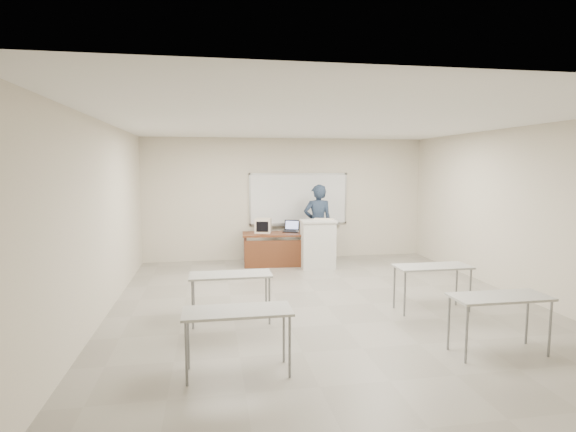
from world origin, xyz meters
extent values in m
cube|color=gray|center=(0.00, 0.00, -0.01)|extent=(7.00, 8.00, 0.01)
cube|color=white|center=(0.30, 3.97, 1.50)|extent=(2.40, 0.03, 1.20)
cube|color=#B7BABC|center=(0.30, 3.97, 2.12)|extent=(2.48, 0.04, 0.04)
cube|color=#B7BABC|center=(0.30, 3.97, 0.88)|extent=(2.48, 0.04, 0.04)
cube|color=#B7BABC|center=(-0.92, 3.97, 1.50)|extent=(0.04, 0.04, 1.28)
cube|color=#B7BABC|center=(1.52, 3.97, 1.50)|extent=(0.04, 0.04, 1.28)
cube|color=#B7BABC|center=(0.30, 3.92, 0.84)|extent=(2.16, 0.07, 0.02)
cube|color=#9B9C96|center=(-1.60, -0.50, 0.71)|extent=(1.20, 0.50, 0.03)
cylinder|color=slate|center=(-2.15, -0.70, 0.35)|extent=(0.03, 0.03, 0.70)
cylinder|color=slate|center=(-1.05, -0.70, 0.35)|extent=(0.03, 0.03, 0.70)
cylinder|color=slate|center=(-2.15, -0.30, 0.35)|extent=(0.03, 0.03, 0.70)
cylinder|color=slate|center=(-1.05, -0.30, 0.35)|extent=(0.03, 0.03, 0.70)
cube|color=#9B9C96|center=(1.60, -0.50, 0.71)|extent=(1.20, 0.50, 0.03)
cylinder|color=slate|center=(1.05, -0.70, 0.35)|extent=(0.03, 0.03, 0.70)
cylinder|color=slate|center=(2.15, -0.70, 0.35)|extent=(0.03, 0.03, 0.70)
cylinder|color=slate|center=(1.05, -0.30, 0.35)|extent=(0.03, 0.03, 0.70)
cylinder|color=slate|center=(2.15, -0.30, 0.35)|extent=(0.03, 0.03, 0.70)
cube|color=#9B9C96|center=(-1.60, -2.20, 0.71)|extent=(1.20, 0.50, 0.03)
cylinder|color=slate|center=(-2.15, -2.40, 0.35)|extent=(0.03, 0.03, 0.70)
cylinder|color=slate|center=(-1.05, -2.40, 0.35)|extent=(0.03, 0.03, 0.70)
cylinder|color=slate|center=(-2.15, -2.00, 0.35)|extent=(0.03, 0.03, 0.70)
cylinder|color=slate|center=(-1.05, -2.00, 0.35)|extent=(0.03, 0.03, 0.70)
cube|color=#9B9C96|center=(1.60, -2.20, 0.71)|extent=(1.20, 0.50, 0.03)
cylinder|color=slate|center=(1.05, -2.40, 0.35)|extent=(0.03, 0.03, 0.70)
cylinder|color=slate|center=(2.15, -2.40, 0.35)|extent=(0.03, 0.03, 0.70)
cylinder|color=slate|center=(1.05, -2.00, 0.35)|extent=(0.03, 0.03, 0.70)
cylinder|color=slate|center=(2.15, -2.00, 0.35)|extent=(0.03, 0.03, 0.70)
cube|color=#5C3019|center=(-0.40, 3.30, 0.73)|extent=(1.51, 0.75, 0.04)
cube|color=#5C3019|center=(-0.40, 2.94, 0.32)|extent=(1.43, 0.03, 0.63)
cylinder|color=#402119|center=(-1.09, 2.98, 0.35)|extent=(0.06, 0.06, 0.71)
cylinder|color=#402119|center=(0.29, 2.98, 0.35)|extent=(0.06, 0.06, 0.71)
cylinder|color=#402119|center=(-1.09, 3.62, 0.35)|extent=(0.06, 0.06, 0.71)
cylinder|color=#402119|center=(0.29, 3.62, 0.35)|extent=(0.06, 0.06, 0.71)
cube|color=silver|center=(0.52, 2.78, 0.53)|extent=(0.74, 0.53, 1.06)
cube|color=silver|center=(0.52, 2.78, 1.08)|extent=(0.78, 0.57, 0.04)
cube|color=beige|center=(-0.65, 3.45, 0.92)|extent=(0.35, 0.37, 0.33)
cube|color=beige|center=(-0.65, 3.25, 0.92)|extent=(0.37, 0.04, 0.35)
cube|color=black|center=(-0.65, 3.22, 0.92)|extent=(0.28, 0.01, 0.24)
cube|color=black|center=(0.00, 3.40, 0.76)|extent=(0.37, 0.27, 0.02)
cube|color=black|center=(0.00, 3.39, 0.78)|extent=(0.30, 0.15, 0.01)
cube|color=black|center=(0.00, 3.57, 0.90)|extent=(0.37, 0.08, 0.25)
cube|color=#8995CF|center=(0.00, 3.56, 0.90)|extent=(0.31, 0.06, 0.19)
ellipsoid|color=#ABAEB2|center=(0.15, 3.35, 0.77)|extent=(0.11, 0.08, 0.04)
cube|color=beige|center=(0.67, 2.86, 1.11)|extent=(0.47, 0.28, 0.02)
imported|color=black|center=(0.65, 3.35, 0.94)|extent=(0.71, 0.48, 1.88)
camera|label=1|loc=(-1.87, -7.02, 2.30)|focal=28.00mm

